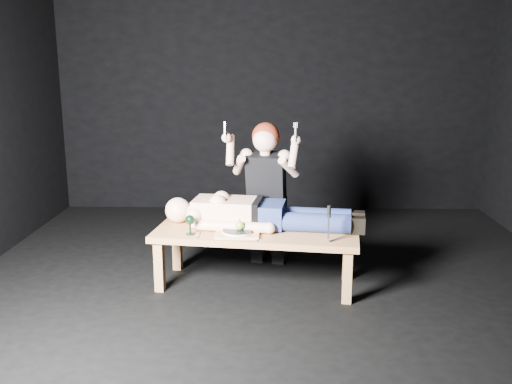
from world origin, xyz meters
TOP-DOWN VIEW (x-y plane):
  - ground at (0.00, 0.00)m, footprint 5.00×5.00m
  - back_wall at (0.00, 2.50)m, footprint 5.00×0.00m
  - table at (-0.14, 0.07)m, footprint 1.66×0.80m
  - lying_man at (-0.07, 0.19)m, footprint 1.65×0.69m
  - kneeling_woman at (-0.05, 0.57)m, footprint 0.82×0.89m
  - serving_tray at (-0.28, -0.04)m, footprint 0.33×0.24m
  - plate at (-0.28, -0.04)m, footprint 0.22×0.22m
  - apple at (-0.26, -0.03)m, footprint 0.07×0.07m
  - goblet at (-0.64, -0.03)m, footprint 0.08×0.08m
  - fork_flat at (-0.57, -0.06)m, footprint 0.02×0.17m
  - knife_flat at (-0.12, -0.12)m, footprint 0.02×0.17m
  - spoon_flat at (-0.18, -0.05)m, footprint 0.12×0.14m
  - carving_knife at (0.40, -0.19)m, footprint 0.04×0.04m

SIDE VIEW (x-z plane):
  - ground at x=0.00m, z-range 0.00..0.00m
  - table at x=-0.14m, z-range 0.00..0.45m
  - fork_flat at x=-0.57m, z-range 0.45..0.46m
  - knife_flat at x=-0.12m, z-range 0.45..0.46m
  - spoon_flat at x=-0.18m, z-range 0.45..0.46m
  - serving_tray at x=-0.28m, z-range 0.45..0.47m
  - plate at x=-0.28m, z-range 0.47..0.49m
  - apple at x=-0.26m, z-range 0.49..0.56m
  - goblet at x=-0.64m, z-range 0.45..0.60m
  - lying_man at x=-0.07m, z-range 0.45..0.71m
  - carving_knife at x=0.40m, z-range 0.45..0.73m
  - kneeling_woman at x=-0.05m, z-range 0.00..1.29m
  - back_wall at x=0.00m, z-range -1.00..4.00m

